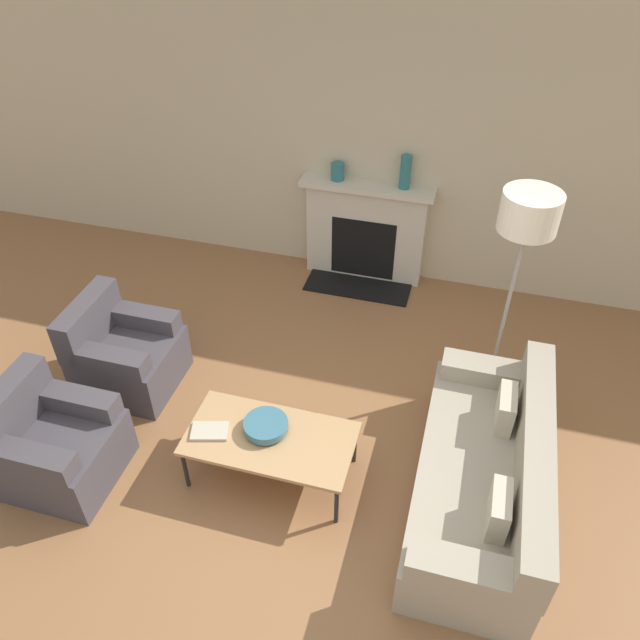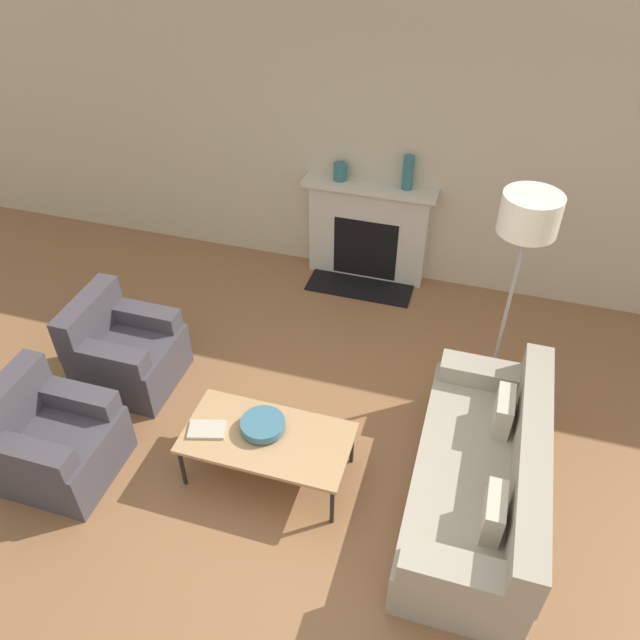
{
  "view_description": "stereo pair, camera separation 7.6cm",
  "coord_description": "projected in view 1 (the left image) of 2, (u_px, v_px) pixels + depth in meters",
  "views": [
    {
      "loc": [
        0.84,
        -2.53,
        3.91
      ],
      "look_at": [
        -0.3,
        1.53,
        0.45
      ],
      "focal_mm": 35.0,
      "sensor_mm": 36.0,
      "label": 1
    },
    {
      "loc": [
        0.91,
        -2.51,
        3.91
      ],
      "look_at": [
        -0.3,
        1.53,
        0.45
      ],
      "focal_mm": 35.0,
      "sensor_mm": 36.0,
      "label": 2
    }
  ],
  "objects": [
    {
      "name": "wall_back",
      "position": [
        395.0,
        144.0,
        5.92
      ],
      "size": [
        18.0,
        0.06,
        2.9
      ],
      "color": "#BCAD8E",
      "rests_on": "ground_plane"
    },
    {
      "name": "mantel_vase_left",
      "position": [
        338.0,
        171.0,
        6.12
      ],
      "size": [
        0.14,
        0.14,
        0.17
      ],
      "color": "#28666B",
      "rests_on": "fireplace"
    },
    {
      "name": "fireplace",
      "position": [
        365.0,
        232.0,
        6.45
      ],
      "size": [
        1.34,
        0.59,
        1.07
      ],
      "color": "beige",
      "rests_on": "ground_plane"
    },
    {
      "name": "coffee_table",
      "position": [
        270.0,
        440.0,
        4.51
      ],
      "size": [
        1.22,
        0.63,
        0.41
      ],
      "color": "tan",
      "rests_on": "ground_plane"
    },
    {
      "name": "mantel_vase_center_left",
      "position": [
        405.0,
        172.0,
        5.93
      ],
      "size": [
        0.11,
        0.11,
        0.33
      ],
      "color": "#28666B",
      "rests_on": "fireplace"
    },
    {
      "name": "bowl",
      "position": [
        266.0,
        425.0,
        4.51
      ],
      "size": [
        0.33,
        0.33,
        0.08
      ],
      "color": "#38667A",
      "rests_on": "coffee_table"
    },
    {
      "name": "couch",
      "position": [
        486.0,
        477.0,
        4.36
      ],
      "size": [
        0.83,
        1.94,
        0.79
      ],
      "rotation": [
        0.0,
        0.0,
        -1.57
      ],
      "color": "#9E937F",
      "rests_on": "ground_plane"
    },
    {
      "name": "armchair_far",
      "position": [
        124.0,
        354.0,
        5.31
      ],
      "size": [
        0.78,
        0.74,
        0.83
      ],
      "rotation": [
        0.0,
        0.0,
        1.57
      ],
      "color": "#423D42",
      "rests_on": "ground_plane"
    },
    {
      "name": "armchair_near",
      "position": [
        54.0,
        445.0,
        4.56
      ],
      "size": [
        0.78,
        0.74,
        0.83
      ],
      "rotation": [
        0.0,
        0.0,
        1.57
      ],
      "color": "#423D42",
      "rests_on": "ground_plane"
    },
    {
      "name": "floor_lamp",
      "position": [
        526.0,
        229.0,
        4.51
      ],
      "size": [
        0.43,
        0.43,
        1.85
      ],
      "color": "gray",
      "rests_on": "ground_plane"
    },
    {
      "name": "ground_plane",
      "position": [
        303.0,
        503.0,
        4.54
      ],
      "size": [
        18.0,
        18.0,
        0.0
      ],
      "primitive_type": "plane",
      "color": "brown"
    },
    {
      "name": "book",
      "position": [
        210.0,
        431.0,
        4.52
      ],
      "size": [
        0.3,
        0.24,
        0.02
      ],
      "rotation": [
        0.0,
        0.0,
        0.27
      ],
      "color": "#B2A893",
      "rests_on": "coffee_table"
    }
  ]
}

